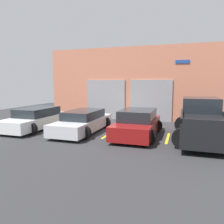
{
  "coord_description": "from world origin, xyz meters",
  "views": [
    {
      "loc": [
        3.63,
        -12.42,
        2.61
      ],
      "look_at": [
        0.0,
        -1.28,
        1.1
      ],
      "focal_mm": 35.0,
      "sensor_mm": 36.0,
      "label": 1
    }
  ],
  "objects": [
    {
      "name": "parking_stripe_right",
      "position": [
        3.0,
        -1.78,
        0.0
      ],
      "size": [
        0.12,
        2.2,
        0.01
      ],
      "primitive_type": "cube",
      "color": "gold",
      "rests_on": "ground"
    },
    {
      "name": "sedan_white",
      "position": [
        -4.5,
        -1.75,
        0.58
      ],
      "size": [
        2.15,
        4.68,
        1.22
      ],
      "color": "white",
      "rests_on": "ground"
    },
    {
      "name": "van_right",
      "position": [
        1.5,
        -1.75,
        0.62
      ],
      "size": [
        2.24,
        4.28,
        1.33
      ],
      "color": "maroon",
      "rests_on": "ground"
    },
    {
      "name": "parking_stripe_centre",
      "position": [
        0.0,
        -1.78,
        0.0
      ],
      "size": [
        0.12,
        2.2,
        0.01
      ],
      "primitive_type": "cube",
      "color": "gold",
      "rests_on": "ground"
    },
    {
      "name": "shophouse_building",
      "position": [
        -0.01,
        3.29,
        2.58
      ],
      "size": [
        12.74,
        0.68,
        5.24
      ],
      "color": "#D17A5B",
      "rests_on": "ground"
    },
    {
      "name": "ground_plane",
      "position": [
        0.0,
        0.0,
        0.0
      ],
      "size": [
        28.0,
        28.0,
        0.0
      ],
      "primitive_type": "plane",
      "color": "#2D2D30"
    },
    {
      "name": "parking_stripe_left",
      "position": [
        -3.0,
        -1.78,
        0.0
      ],
      "size": [
        0.12,
        2.2,
        0.01
      ],
      "primitive_type": "cube",
      "color": "gold",
      "rests_on": "ground"
    },
    {
      "name": "sedan_side",
      "position": [
        -1.5,
        -1.75,
        0.56
      ],
      "size": [
        2.15,
        4.67,
        1.18
      ],
      "color": "silver",
      "rests_on": "ground"
    },
    {
      "name": "pickup_truck",
      "position": [
        4.5,
        -1.48,
        0.89
      ],
      "size": [
        2.51,
        5.16,
        1.92
      ],
      "color": "black",
      "rests_on": "ground"
    },
    {
      "name": "parking_stripe_far_left",
      "position": [
        -6.0,
        -1.78,
        0.0
      ],
      "size": [
        0.12,
        2.2,
        0.01
      ],
      "primitive_type": "cube",
      "color": "gold",
      "rests_on": "ground"
    }
  ]
}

